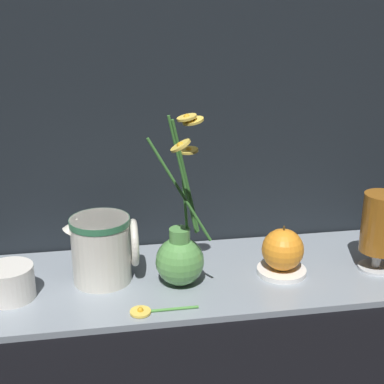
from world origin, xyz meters
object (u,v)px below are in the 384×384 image
object	(u,v)px
ceramic_pitcher	(103,247)
vase_with_flowers	(180,255)
tea_glass	(381,225)
orange_fruit	(283,249)
yellow_mug	(9,282)

from	to	relation	value
ceramic_pitcher	vase_with_flowers	bearing A→B (deg)	-15.67
tea_glass	orange_fruit	xyz separation A→B (m)	(-0.19, 0.01, -0.04)
yellow_mug	tea_glass	bearing A→B (deg)	-0.51
yellow_mug	tea_glass	xyz separation A→B (m)	(0.70, -0.01, 0.06)
yellow_mug	orange_fruit	bearing A→B (deg)	0.97
vase_with_flowers	yellow_mug	size ratio (longest dim) A/B	3.43
tea_glass	ceramic_pitcher	bearing A→B (deg)	175.08
vase_with_flowers	orange_fruit	bearing A→B (deg)	2.43
ceramic_pitcher	orange_fruit	distance (m)	0.34
vase_with_flowers	tea_glass	world-z (taller)	vase_with_flowers
yellow_mug	ceramic_pitcher	bearing A→B (deg)	13.28
yellow_mug	tea_glass	size ratio (longest dim) A/B	0.61
yellow_mug	tea_glass	world-z (taller)	tea_glass
vase_with_flowers	yellow_mug	bearing A→B (deg)	-179.98
vase_with_flowers	ceramic_pitcher	distance (m)	0.15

